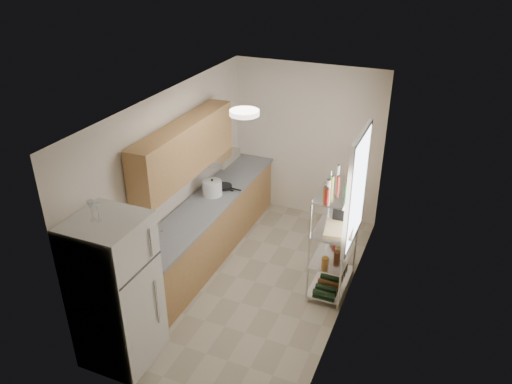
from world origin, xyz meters
TOP-DOWN VIEW (x-y plane):
  - room at (0.00, 0.00)m, footprint 2.52×4.42m
  - counter_run at (-0.92, 0.44)m, footprint 0.63×3.51m
  - upper_cabinets at (-1.05, 0.10)m, footprint 0.33×2.20m
  - range_hood at (-1.00, 0.90)m, footprint 0.50×0.60m
  - window at (1.23, 0.35)m, footprint 0.06×1.00m
  - bakers_rack at (1.00, 0.30)m, footprint 0.45×0.90m
  - ceiling_dome at (0.00, -0.30)m, footprint 0.34×0.34m
  - refrigerator at (-0.87, -1.82)m, footprint 0.74×0.74m
  - wine_glass_a at (-0.98, -1.86)m, footprint 0.08×0.08m
  - wine_glass_b at (-0.91, -1.85)m, footprint 0.07×0.07m
  - rice_cooker at (-0.94, 0.60)m, footprint 0.28×0.28m
  - frying_pan_large at (-1.00, 0.84)m, footprint 0.32×0.32m
  - frying_pan_small at (-0.88, 0.87)m, footprint 0.25×0.25m
  - cutting_board at (1.08, 0.19)m, footprint 0.41×0.50m
  - espresso_machine at (1.02, 0.47)m, footprint 0.16×0.23m
  - storage_bag at (0.97, 0.63)m, footprint 0.11×0.14m

SIDE VIEW (x-z plane):
  - counter_run at x=-0.92m, z-range 0.00..0.90m
  - storage_bag at x=0.97m, z-range 0.56..0.72m
  - refrigerator at x=-0.87m, z-range 0.00..1.80m
  - frying_pan_small at x=-0.88m, z-range 0.90..0.95m
  - frying_pan_large at x=-1.00m, z-range 0.90..0.95m
  - rice_cooker at x=-0.94m, z-range 0.90..1.13m
  - cutting_board at x=1.08m, z-range 1.01..1.04m
  - bakers_rack at x=1.00m, z-range 0.24..1.97m
  - espresso_machine at x=1.02m, z-range 1.01..1.28m
  - room at x=0.00m, z-range -0.01..2.61m
  - range_hood at x=-1.00m, z-range 1.33..1.45m
  - window at x=1.23m, z-range 0.82..2.28m
  - upper_cabinets at x=-1.05m, z-range 1.45..2.17m
  - wine_glass_b at x=-0.91m, z-range 1.80..2.00m
  - wine_glass_a at x=-0.98m, z-range 1.80..2.02m
  - ceiling_dome at x=0.00m, z-range 2.54..2.60m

